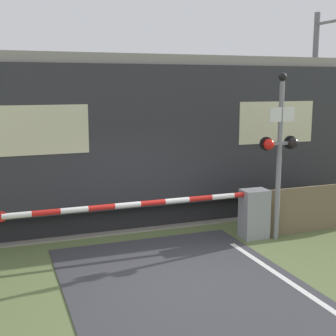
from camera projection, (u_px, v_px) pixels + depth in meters
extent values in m
plane|color=#5B6B3D|center=(172.00, 273.00, 8.73)|extent=(80.00, 80.00, 0.00)
cube|color=gray|center=(117.00, 215.00, 12.54)|extent=(36.00, 3.20, 0.03)
cube|color=#595451|center=(124.00, 220.00, 11.86)|extent=(36.00, 0.08, 0.10)
cube|color=#595451|center=(111.00, 206.00, 13.19)|extent=(36.00, 0.08, 0.10)
cube|color=black|center=(244.00, 193.00, 13.80)|extent=(19.79, 2.66, 0.60)
cube|color=#2D2D33|center=(246.00, 127.00, 13.45)|extent=(21.51, 3.13, 3.32)
cube|color=gray|center=(247.00, 64.00, 13.14)|extent=(21.08, 2.88, 0.24)
cube|color=beige|center=(277.00, 122.00, 11.95)|extent=(2.15, 0.02, 1.06)
cube|color=beige|center=(38.00, 130.00, 9.93)|extent=(2.15, 0.02, 1.06)
cube|color=gray|center=(254.00, 214.00, 10.65)|extent=(0.60, 0.44, 1.12)
cylinder|color=gray|center=(255.00, 193.00, 10.57)|extent=(0.16, 0.16, 0.18)
cylinder|color=red|center=(244.00, 194.00, 10.48)|extent=(0.54, 0.11, 0.11)
cylinder|color=white|center=(223.00, 196.00, 10.29)|extent=(0.54, 0.11, 0.11)
cylinder|color=red|center=(200.00, 198.00, 10.11)|extent=(0.54, 0.11, 0.11)
cylinder|color=white|center=(177.00, 201.00, 9.92)|extent=(0.54, 0.11, 0.11)
cylinder|color=red|center=(153.00, 203.00, 9.73)|extent=(0.54, 0.11, 0.11)
cylinder|color=white|center=(128.00, 205.00, 9.55)|extent=(0.54, 0.11, 0.11)
cylinder|color=red|center=(102.00, 207.00, 9.36)|extent=(0.54, 0.11, 0.11)
cylinder|color=white|center=(74.00, 210.00, 9.18)|extent=(0.54, 0.11, 0.11)
cylinder|color=red|center=(46.00, 213.00, 8.99)|extent=(0.54, 0.11, 0.11)
cylinder|color=white|center=(17.00, 215.00, 8.81)|extent=(0.54, 0.11, 0.11)
cylinder|color=red|center=(1.00, 217.00, 8.72)|extent=(0.20, 0.02, 0.20)
cylinder|color=gray|center=(279.00, 162.00, 10.37)|extent=(0.11, 0.11, 3.53)
cube|color=gray|center=(280.00, 143.00, 10.29)|extent=(0.74, 0.07, 0.07)
sphere|color=red|center=(269.00, 144.00, 10.14)|extent=(0.24, 0.24, 0.24)
sphere|color=black|center=(293.00, 143.00, 10.35)|extent=(0.24, 0.24, 0.24)
cylinder|color=black|center=(266.00, 144.00, 10.24)|extent=(0.30, 0.06, 0.30)
cylinder|color=black|center=(290.00, 142.00, 10.45)|extent=(0.30, 0.06, 0.30)
cube|color=white|center=(282.00, 114.00, 10.14)|extent=(0.62, 0.02, 0.32)
sphere|color=black|center=(283.00, 77.00, 10.04)|extent=(0.18, 0.18, 0.18)
cylinder|color=slate|center=(313.00, 99.00, 16.74)|extent=(0.20, 0.20, 5.93)
cube|color=slate|center=(334.00, 21.00, 15.45)|extent=(0.10, 1.80, 0.08)
cube|color=#726047|center=(318.00, 208.00, 11.19)|extent=(2.98, 0.06, 1.10)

